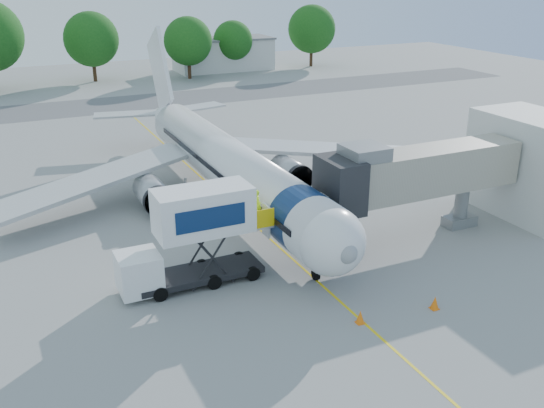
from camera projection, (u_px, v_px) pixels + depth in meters
name	position (u px, v px, depth m)	size (l,w,h in m)	color
ground	(249.00, 220.00, 42.01)	(160.00, 160.00, 0.00)	gray
guidance_line	(249.00, 220.00, 42.00)	(0.15, 70.00, 0.01)	yellow
taxiway_strip	(119.00, 104.00, 77.35)	(120.00, 10.00, 0.01)	#59595B
aircraft	(226.00, 163.00, 44.39)	(34.17, 37.73, 11.35)	white
jet_bridge	(410.00, 174.00, 37.70)	(13.90, 3.20, 6.60)	#A29B8B
terminal_stub	(531.00, 165.00, 42.19)	(5.00, 8.00, 7.00)	silver
catering_hiloader	(193.00, 238.00, 32.61)	(8.50, 2.44, 5.50)	black
ground_tug	(406.00, 312.00, 29.52)	(3.58, 2.45, 1.30)	white
safety_cone_a	(435.00, 303.00, 30.99)	(0.45, 0.45, 0.72)	orange
safety_cone_b	(360.00, 317.00, 29.75)	(0.44, 0.44, 0.69)	orange
outbuilding_right	(223.00, 54.00, 101.95)	(16.40, 7.40, 5.30)	silver
tree_d	(91.00, 39.00, 90.30)	(8.10, 8.10, 10.33)	#382314
tree_e	(188.00, 41.00, 92.82)	(7.40, 7.40, 9.43)	#382314
tree_f	(233.00, 41.00, 99.58)	(6.48, 6.48, 8.26)	#382314
tree_g	(312.00, 29.00, 104.40)	(8.17, 8.17, 10.42)	#382314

